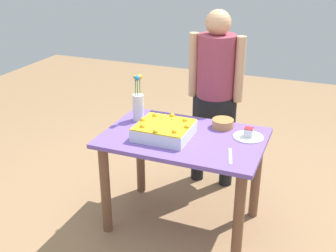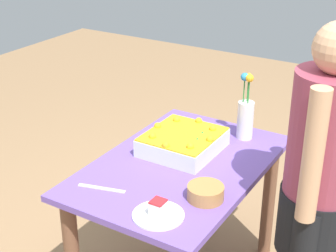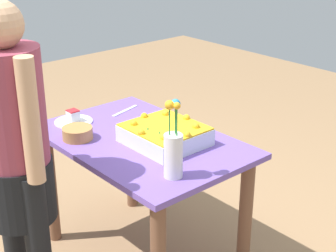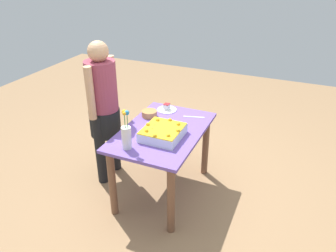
{
  "view_description": "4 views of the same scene",
  "coord_description": "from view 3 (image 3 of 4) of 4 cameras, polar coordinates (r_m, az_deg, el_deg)",
  "views": [
    {
      "loc": [
        -0.88,
        2.49,
        1.95
      ],
      "look_at": [
        0.09,
        0.05,
        0.8
      ],
      "focal_mm": 45.0,
      "sensor_mm": 36.0,
      "label": 1
    },
    {
      "loc": [
        -1.86,
        -1.06,
        1.9
      ],
      "look_at": [
        0.05,
        0.1,
        0.87
      ],
      "focal_mm": 55.0,
      "sensor_mm": 36.0,
      "label": 2
    },
    {
      "loc": [
        1.9,
        -1.48,
        1.79
      ],
      "look_at": [
        0.13,
        0.07,
        0.81
      ],
      "focal_mm": 55.0,
      "sensor_mm": 36.0,
      "label": 3
    },
    {
      "loc": [
        2.46,
        1.12,
        2.19
      ],
      "look_at": [
        0.06,
        0.08,
        0.81
      ],
      "focal_mm": 35.0,
      "sensor_mm": 36.0,
      "label": 4
    }
  ],
  "objects": [
    {
      "name": "cake_knife",
      "position": [
        3.01,
        -4.78,
        1.71
      ],
      "size": [
        0.07,
        0.21,
        0.0
      ],
      "primitive_type": "cube",
      "rotation": [
        0.0,
        0.0,
        1.83
      ],
      "color": "silver",
      "rests_on": "dining_table"
    },
    {
      "name": "person_standing",
      "position": [
        2.3,
        -16.68,
        -2.53
      ],
      "size": [
        0.45,
        0.31,
        1.49
      ],
      "rotation": [
        0.0,
        0.0,
        1.57
      ],
      "color": "black",
      "rests_on": "ground_plane"
    },
    {
      "name": "sheet_cake",
      "position": [
        2.56,
        -0.36,
        -0.92
      ],
      "size": [
        0.37,
        0.34,
        0.12
      ],
      "color": "white",
      "rests_on": "dining_table"
    },
    {
      "name": "flower_vase",
      "position": [
        2.21,
        0.6,
        -2.7
      ],
      "size": [
        0.08,
        0.08,
        0.35
      ],
      "color": "white",
      "rests_on": "dining_table"
    },
    {
      "name": "dining_table",
      "position": [
        2.7,
        -2.95,
        -4.21
      ],
      "size": [
        1.11,
        0.73,
        0.72
      ],
      "color": "#6F50AB",
      "rests_on": "ground_plane"
    },
    {
      "name": "fruit_bowl",
      "position": [
        2.66,
        -9.99,
        -0.79
      ],
      "size": [
        0.16,
        0.16,
        0.06
      ],
      "primitive_type": "cylinder",
      "color": "#B37E43",
      "rests_on": "dining_table"
    },
    {
      "name": "serving_plate_with_slice",
      "position": [
        2.88,
        -10.44,
        0.74
      ],
      "size": [
        0.21,
        0.21,
        0.07
      ],
      "color": "white",
      "rests_on": "dining_table"
    }
  ]
}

